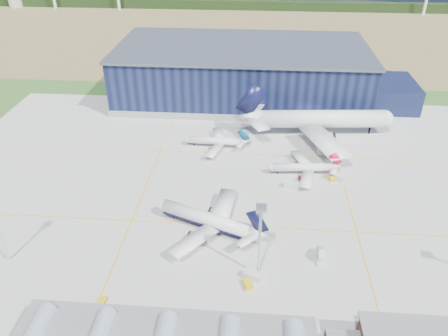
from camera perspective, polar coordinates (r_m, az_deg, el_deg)
ground at (r=144.98m, az=0.59°, el=-5.03°), size 600.00×600.00×0.00m
apron at (r=153.07m, az=0.85°, el=-2.78°), size 220.00×160.00×0.08m
farmland at (r=346.96m, az=3.23°, el=17.24°), size 600.00×220.00×0.01m
treeline at (r=424.07m, az=3.59°, el=20.46°), size 600.00×8.00×8.00m
hangar at (r=223.72m, az=3.06°, el=12.09°), size 145.00×62.00×26.10m
light_mast_center at (r=111.69m, az=4.73°, el=-8.11°), size 2.60×2.60×23.00m
airliner_navy at (r=132.18m, az=-2.36°, el=-5.86°), size 49.25×48.80×12.40m
airliner_red at (r=161.54m, az=10.12°, el=0.57°), size 29.57×29.02×8.96m
airliner_widebody at (r=188.95m, az=12.73°, el=7.36°), size 73.84×72.49×22.31m
airliner_regional at (r=177.04m, az=-1.28°, el=4.01°), size 28.00×27.43×8.80m
gse_tug_a at (r=118.45m, az=3.12°, el=-14.94°), size 3.07×3.95×1.45m
gse_tug_b at (r=118.70m, az=-15.63°, el=-16.42°), size 1.90×2.79×1.19m
gse_van_a at (r=154.95m, az=8.83°, el=-2.24°), size 5.63×3.52×2.28m
gse_cart_a at (r=139.51m, az=-2.74°, el=-6.44°), size 2.24×3.11×1.27m
gse_van_b at (r=162.59m, az=14.54°, el=-1.16°), size 5.49×5.06×2.36m
gse_tug_c at (r=162.63m, az=13.88°, el=-1.22°), size 3.01×4.01×1.57m
gse_cart_b at (r=187.95m, az=-7.51°, el=4.22°), size 3.78×2.90×1.47m
gse_van_c at (r=119.98m, az=3.76°, el=-13.90°), size 5.37×4.07×2.32m
airstair at (r=128.04m, az=12.46°, el=-11.02°), size 1.93×4.50×2.85m
car_a at (r=109.79m, az=2.32°, el=-20.09°), size 3.23×1.41×1.08m
car_b at (r=110.70m, az=10.77°, el=-20.27°), size 3.42×2.01×1.06m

